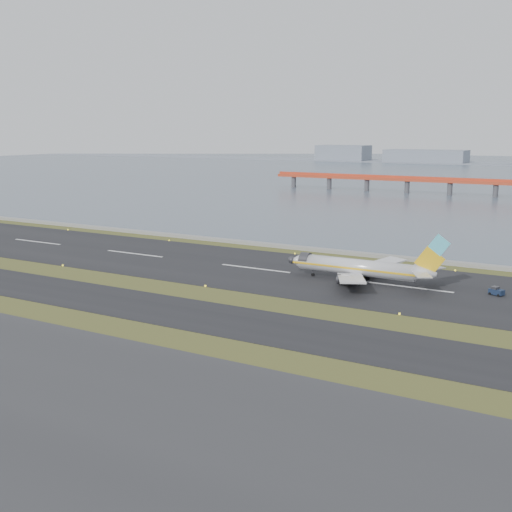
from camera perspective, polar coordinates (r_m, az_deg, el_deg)
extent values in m
plane|color=#384B1B|center=(139.52, -6.27, -3.39)|extent=(1000.00, 1000.00, 0.00)
cube|color=black|center=(130.38, -9.39, -4.48)|extent=(1000.00, 18.00, 0.10)
cube|color=black|center=(163.94, -0.06, -1.13)|extent=(1000.00, 45.00, 0.10)
cube|color=gray|center=(189.90, 4.49, 0.66)|extent=(1000.00, 2.50, 1.00)
cube|color=#C33E21|center=(364.67, 20.57, 6.08)|extent=(260.00, 5.00, 1.60)
cube|color=#C33E21|center=(364.56, 20.59, 6.31)|extent=(260.00, 0.40, 1.40)
cylinder|color=#4C4C51|center=(392.52, 6.53, 6.35)|extent=(2.80, 2.80, 7.00)
cylinder|color=#4C4C51|center=(365.03, 20.52, 5.38)|extent=(2.80, 2.80, 7.00)
cube|color=gray|center=(788.53, 7.76, 9.08)|extent=(60.00, 35.00, 18.00)
cube|color=gray|center=(756.18, 14.86, 8.59)|extent=(90.00, 35.00, 14.00)
cylinder|color=silver|center=(150.96, 8.88, -0.98)|extent=(28.00, 3.80, 3.80)
cone|color=silver|center=(157.11, 3.58, -0.40)|extent=(3.20, 3.80, 3.80)
cone|color=silver|center=(146.00, 14.82, -1.51)|extent=(5.00, 3.80, 3.80)
cube|color=yellow|center=(149.21, 8.62, -1.12)|extent=(31.00, 0.06, 0.45)
cube|color=yellow|center=(152.71, 9.15, -0.85)|extent=(31.00, 0.06, 0.45)
cube|color=silver|center=(142.59, 8.46, -1.97)|extent=(11.31, 15.89, 1.66)
cube|color=silver|center=(158.18, 10.74, -0.75)|extent=(11.31, 15.89, 1.66)
cylinder|color=#333237|center=(145.73, 8.19, -2.16)|extent=(4.20, 2.10, 2.10)
cylinder|color=#333237|center=(156.68, 9.83, -1.28)|extent=(4.20, 2.10, 2.10)
cube|color=yellow|center=(145.22, 15.18, -0.43)|extent=(6.80, 0.35, 6.85)
cube|color=#55D4F1|center=(144.09, 15.98, 0.94)|extent=(4.85, 0.37, 4.90)
cube|color=silver|center=(142.23, 14.54, -1.62)|extent=(5.64, 6.80, 0.22)
cube|color=silver|center=(149.42, 15.33, -1.06)|extent=(5.64, 6.80, 0.22)
cylinder|color=black|center=(155.80, 5.08, -1.67)|extent=(0.80, 0.28, 0.80)
cylinder|color=black|center=(148.52, 9.00, -2.35)|extent=(1.00, 0.38, 1.00)
cylinder|color=black|center=(153.64, 9.75, -1.93)|extent=(1.00, 0.38, 1.00)
cube|color=#16233D|center=(146.56, 20.59, -3.00)|extent=(3.45, 2.78, 1.13)
cube|color=#333237|center=(146.58, 20.49, -2.68)|extent=(1.78, 1.83, 0.66)
cylinder|color=black|center=(146.62, 20.08, -3.16)|extent=(0.72, 0.53, 0.66)
cylinder|color=black|center=(147.84, 20.41, -3.07)|extent=(0.72, 0.53, 0.66)
cylinder|color=black|center=(145.51, 20.75, -3.31)|extent=(0.72, 0.53, 0.66)
cylinder|color=black|center=(146.75, 21.08, -3.22)|extent=(0.72, 0.53, 0.66)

